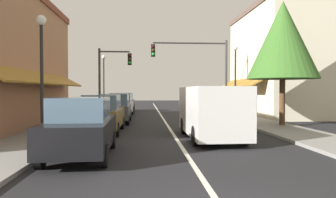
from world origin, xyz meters
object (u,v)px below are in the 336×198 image
at_px(parked_car_nearest_left, 81,127).
at_px(street_lamp_left_far, 104,74).
at_px(van_in_lane, 211,111).
at_px(street_lamp_left_near, 42,57).
at_px(parked_car_third_left, 116,109).
at_px(tree_right_near, 283,40).
at_px(parked_car_far_left, 121,105).
at_px(parked_car_second_left, 102,114).
at_px(traffic_signal_left_corner, 110,72).
at_px(traffic_signal_mast_arm, 200,64).
at_px(street_lamp_right_mid, 235,70).
at_px(parked_car_distant_left, 125,102).

height_order(parked_car_nearest_left, street_lamp_left_far, street_lamp_left_far).
xyz_separation_m(van_in_lane, street_lamp_left_near, (-6.43, -0.81, 2.04)).
bearing_deg(parked_car_nearest_left, parked_car_third_left, 88.15).
distance_m(street_lamp_left_near, tree_right_near, 12.09).
height_order(parked_car_far_left, tree_right_near, tree_right_near).
bearing_deg(street_lamp_left_far, parked_car_far_left, -64.12).
distance_m(parked_car_second_left, street_lamp_left_near, 4.17).
xyz_separation_m(parked_car_far_left, traffic_signal_left_corner, (-0.83, 0.34, 2.56)).
relative_size(street_lamp_left_near, tree_right_near, 0.70).
relative_size(van_in_lane, traffic_signal_mast_arm, 0.91).
bearing_deg(van_in_lane, street_lamp_right_mid, 66.74).
bearing_deg(street_lamp_left_near, traffic_signal_left_corner, 85.18).
relative_size(parked_car_far_left, tree_right_near, 0.61).
bearing_deg(parked_car_third_left, tree_right_near, -17.85).
height_order(parked_car_nearest_left, parked_car_far_left, same).
distance_m(parked_car_far_left, parked_car_distant_left, 5.08).
xyz_separation_m(parked_car_second_left, street_lamp_left_near, (-1.78, -2.99, 2.30)).
xyz_separation_m(parked_car_nearest_left, street_lamp_left_near, (-1.88, 2.36, 2.30)).
height_order(parked_car_far_left, street_lamp_left_far, street_lamp_left_far).
bearing_deg(parked_car_third_left, street_lamp_right_mid, 12.57).
bearing_deg(street_lamp_left_far, parked_car_second_left, -82.89).
xyz_separation_m(parked_car_second_left, parked_car_distant_left, (0.10, 14.57, 0.00)).
relative_size(parked_car_far_left, street_lamp_right_mid, 0.81).
bearing_deg(parked_car_distant_left, street_lamp_left_far, -141.24).
bearing_deg(parked_car_second_left, parked_car_distant_left, 90.36).
relative_size(traffic_signal_mast_arm, traffic_signal_left_corner, 1.09).
xyz_separation_m(parked_car_nearest_left, traffic_signal_left_corner, (-0.80, 15.19, 2.56)).
distance_m(parked_car_far_left, van_in_lane, 12.52).
bearing_deg(street_lamp_left_far, parked_car_distant_left, 39.26).
bearing_deg(traffic_signal_left_corner, parked_car_distant_left, 80.53).
xyz_separation_m(street_lamp_left_near, street_lamp_left_far, (0.14, 16.15, 0.22)).
distance_m(parked_car_third_left, tree_right_near, 10.30).
bearing_deg(parked_car_third_left, parked_car_second_left, -92.96).
bearing_deg(street_lamp_left_near, traffic_signal_mast_arm, 54.99).
distance_m(parked_car_second_left, street_lamp_left_far, 13.49).
relative_size(parked_car_nearest_left, parked_car_second_left, 1.00).
height_order(parked_car_second_left, street_lamp_right_mid, street_lamp_right_mid).
xyz_separation_m(parked_car_second_left, parked_car_far_left, (0.13, 9.50, 0.00)).
height_order(parked_car_distant_left, street_lamp_left_near, street_lamp_left_near).
relative_size(traffic_signal_left_corner, tree_right_near, 0.78).
distance_m(parked_car_second_left, traffic_signal_left_corner, 10.19).
bearing_deg(street_lamp_right_mid, parked_car_far_left, 157.78).
bearing_deg(parked_car_far_left, traffic_signal_left_corner, 158.57).
bearing_deg(parked_car_second_left, parked_car_far_left, 89.93).
relative_size(parked_car_far_left, traffic_signal_mast_arm, 0.72).
bearing_deg(street_lamp_right_mid, parked_car_nearest_left, -124.82).
relative_size(parked_car_nearest_left, parked_car_third_left, 1.01).
height_order(street_lamp_left_near, street_lamp_right_mid, street_lamp_right_mid).
bearing_deg(parked_car_nearest_left, traffic_signal_left_corner, 91.73).
height_order(parked_car_third_left, parked_car_far_left, same).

